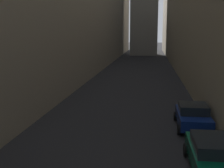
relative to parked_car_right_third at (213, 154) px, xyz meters
The scene contains 3 objects.
ground_plane 31.76m from the parked_car_right_third, 97.97° to the left, with size 264.00×264.00×0.00m, color black.
parked_car_right_third is the anchor object (origin of this frame).
parked_car_right_far 5.83m from the parked_car_right_third, 90.00° to the left, with size 2.02×3.96×1.47m.
Camera 1 is at (1.79, 4.66, 5.69)m, focal length 47.54 mm.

